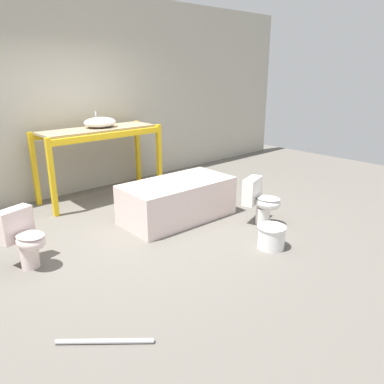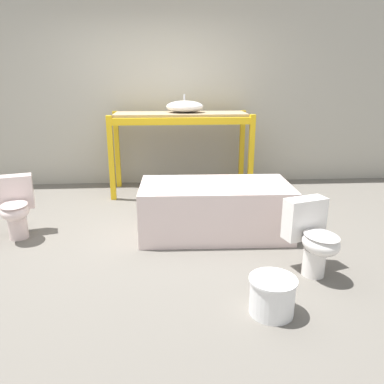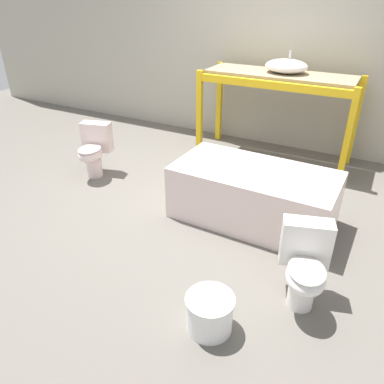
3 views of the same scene
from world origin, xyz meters
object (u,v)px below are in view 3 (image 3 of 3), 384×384
at_px(toilet_near, 94,149).
at_px(bucket_white, 210,312).
at_px(toilet_far, 305,265).
at_px(sink_basin, 286,66).
at_px(bathtub_main, 254,191).

height_order(toilet_near, bucket_white, toilet_near).
bearing_deg(bucket_white, toilet_far, 48.46).
bearing_deg(sink_basin, bucket_white, -81.55).
bearing_deg(bathtub_main, toilet_far, -50.24).
relative_size(toilet_far, bucket_white, 1.87).
bearing_deg(bucket_white, toilet_near, 146.67).
distance_m(toilet_near, toilet_far, 2.92).
height_order(sink_basin, toilet_near, sink_basin).
height_order(bathtub_main, bucket_white, bathtub_main).
xyz_separation_m(sink_basin, toilet_far, (0.93, -2.49, -0.87)).
bearing_deg(bathtub_main, toilet_near, -179.95).
xyz_separation_m(bathtub_main, bucket_white, (0.22, -1.44, -0.17)).
bearing_deg(sink_basin, bathtub_main, -81.76).
bearing_deg(bathtub_main, sink_basin, 99.82).
relative_size(bathtub_main, toilet_near, 2.51).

